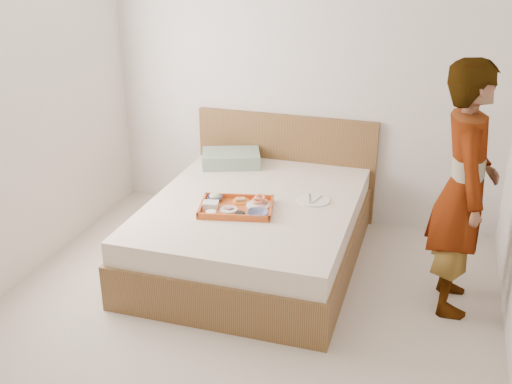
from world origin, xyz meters
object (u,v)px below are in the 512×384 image
object	(u,v)px
dinner_plate	(314,200)
tray	(236,207)
bed	(254,231)
person	(464,190)

from	to	relation	value
dinner_plate	tray	bearing A→B (deg)	-146.86
tray	dinner_plate	distance (m)	0.62
bed	person	xyz separation A→B (m)	(1.52, -0.16, 0.61)
dinner_plate	bed	bearing A→B (deg)	-163.13
bed	tray	world-z (taller)	tray
bed	dinner_plate	size ratio (longest dim) A/B	7.79
bed	dinner_plate	xyz separation A→B (m)	(0.45, 0.14, 0.27)
tray	bed	bearing A→B (deg)	58.52
bed	tray	distance (m)	0.36
tray	dinner_plate	xyz separation A→B (m)	(0.52, 0.34, -0.02)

